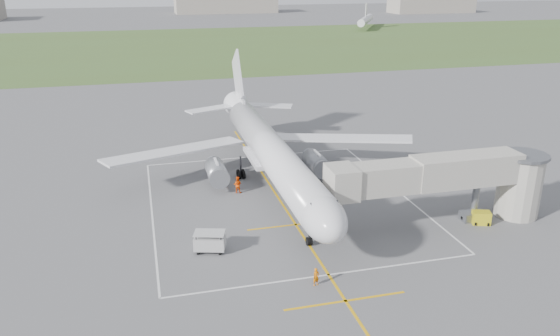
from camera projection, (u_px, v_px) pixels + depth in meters
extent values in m
plane|color=#535355|center=(272.00, 189.00, 64.29)|extent=(700.00, 700.00, 0.00)
cube|color=#415927|center=(180.00, 47.00, 182.54)|extent=(700.00, 120.00, 0.02)
cube|color=#DB9E0C|center=(283.00, 205.00, 59.73)|extent=(0.25, 60.00, 0.01)
cube|color=#DB9E0C|center=(346.00, 301.00, 42.45)|extent=(10.00, 0.25, 0.01)
cube|color=#DB9E0C|center=(296.00, 225.00, 55.19)|extent=(10.00, 0.25, 0.01)
cube|color=silver|center=(252.00, 157.00, 75.20)|extent=(28.00, 0.20, 0.01)
cube|color=silver|center=(329.00, 275.00, 46.09)|extent=(28.00, 0.20, 0.01)
cube|color=silver|center=(152.00, 215.00, 57.34)|extent=(0.20, 32.00, 0.01)
cube|color=silver|center=(396.00, 190.00, 63.95)|extent=(0.20, 32.00, 0.01)
cylinder|color=silver|center=(272.00, 152.00, 62.75)|extent=(3.80, 36.00, 3.80)
ellipsoid|color=silver|center=(322.00, 217.00, 46.37)|extent=(3.80, 7.22, 3.80)
cube|color=black|center=(326.00, 210.00, 45.20)|extent=(2.40, 1.60, 0.99)
cone|color=silver|center=(239.00, 108.00, 81.26)|extent=(3.80, 6.00, 3.80)
cube|color=silver|center=(339.00, 138.00, 70.98)|extent=(17.93, 11.24, 1.23)
cube|color=silver|center=(176.00, 151.00, 66.02)|extent=(17.93, 11.24, 1.23)
cube|color=silver|center=(266.00, 157.00, 66.01)|extent=(4.20, 8.00, 0.50)
cube|color=silver|center=(238.00, 78.00, 80.43)|extent=(0.30, 7.89, 8.65)
cube|color=silver|center=(241.00, 102.00, 79.45)|extent=(0.35, 5.00, 1.20)
cube|color=silver|center=(267.00, 105.00, 81.91)|extent=(7.85, 5.03, 0.20)
cube|color=silver|center=(211.00, 109.00, 79.93)|extent=(7.85, 5.03, 0.20)
cylinder|color=gray|center=(316.00, 162.00, 67.37)|extent=(2.30, 4.20, 2.30)
cube|color=silver|center=(317.00, 157.00, 66.83)|extent=(0.25, 2.40, 1.20)
cylinder|color=gray|center=(216.00, 171.00, 64.45)|extent=(2.30, 4.20, 2.30)
cube|color=silver|center=(216.00, 165.00, 63.90)|extent=(0.25, 2.40, 1.20)
cylinder|color=black|center=(309.00, 233.00, 50.65)|extent=(0.18, 0.18, 2.60)
cylinder|color=black|center=(308.00, 241.00, 50.93)|extent=(0.28, 0.80, 0.80)
cylinder|color=black|center=(310.00, 241.00, 50.99)|extent=(0.28, 0.80, 0.80)
cylinder|color=black|center=(286.00, 163.00, 68.59)|extent=(0.22, 0.22, 2.80)
cylinder|color=black|center=(285.00, 171.00, 68.52)|extent=(0.32, 0.96, 0.96)
cylinder|color=black|center=(289.00, 171.00, 68.65)|extent=(0.32, 0.96, 0.96)
cylinder|color=black|center=(283.00, 169.00, 69.15)|extent=(0.32, 0.96, 0.96)
cylinder|color=black|center=(287.00, 169.00, 69.28)|extent=(0.32, 0.96, 0.96)
cylinder|color=black|center=(241.00, 167.00, 67.22)|extent=(0.22, 0.22, 2.80)
cylinder|color=black|center=(239.00, 175.00, 67.15)|extent=(0.32, 0.96, 0.96)
cylinder|color=black|center=(244.00, 175.00, 67.28)|extent=(0.32, 0.96, 0.96)
cylinder|color=black|center=(238.00, 173.00, 67.78)|extent=(0.32, 0.96, 0.96)
cylinder|color=black|center=(243.00, 173.00, 67.91)|extent=(0.32, 0.96, 0.96)
cube|color=#A49E94|center=(385.00, 178.00, 51.92)|extent=(11.09, 2.90, 2.80)
cube|color=#A49E94|center=(466.00, 169.00, 53.94)|extent=(11.09, 3.10, 3.00)
cube|color=#A49E94|center=(342.00, 182.00, 50.89)|extent=(2.60, 3.40, 3.00)
cylinder|color=slate|center=(475.00, 201.00, 55.54)|extent=(0.70, 0.70, 4.20)
cube|color=slate|center=(473.00, 216.00, 56.10)|extent=(2.60, 1.40, 0.90)
cylinder|color=#A49E94|center=(519.00, 186.00, 56.34)|extent=(4.40, 4.40, 6.40)
cylinder|color=slate|center=(524.00, 155.00, 55.18)|extent=(5.00, 5.00, 0.30)
cylinder|color=black|center=(464.00, 218.00, 55.90)|extent=(0.70, 0.30, 0.70)
cylinder|color=black|center=(482.00, 216.00, 56.37)|extent=(0.70, 0.30, 0.70)
cube|color=gold|center=(481.00, 218.00, 55.18)|extent=(2.05, 1.68, 1.32)
cylinder|color=black|center=(475.00, 224.00, 54.94)|extent=(0.30, 0.42, 0.39)
cylinder|color=black|center=(488.00, 224.00, 54.83)|extent=(0.30, 0.42, 0.39)
cube|color=#B2B2B2|center=(210.00, 242.00, 49.63)|extent=(3.12, 2.37, 1.22)
cube|color=#B2B2B2|center=(209.00, 233.00, 49.31)|extent=(3.12, 2.37, 0.09)
cylinder|color=black|center=(196.00, 243.00, 48.96)|extent=(0.09, 0.09, 1.44)
cylinder|color=black|center=(221.00, 244.00, 48.90)|extent=(0.09, 0.09, 1.44)
cylinder|color=black|center=(199.00, 236.00, 50.21)|extent=(0.09, 0.09, 1.44)
cylinder|color=black|center=(223.00, 237.00, 50.14)|extent=(0.09, 0.09, 1.44)
cylinder|color=black|center=(198.00, 252.00, 49.33)|extent=(0.32, 0.48, 0.44)
cylinder|color=black|center=(220.00, 253.00, 49.27)|extent=(0.32, 0.48, 0.44)
cylinder|color=black|center=(200.00, 246.00, 50.47)|extent=(0.32, 0.48, 0.44)
cylinder|color=black|center=(222.00, 246.00, 50.42)|extent=(0.32, 0.48, 0.44)
imported|color=orange|center=(316.00, 277.00, 44.33)|extent=(0.65, 0.52, 1.55)
imported|color=#E54707|center=(237.00, 185.00, 62.80)|extent=(1.16, 1.04, 1.96)
cube|color=gray|center=(226.00, 2.00, 326.38)|extent=(60.00, 20.00, 12.00)
cube|color=gray|center=(431.00, 6.00, 328.11)|extent=(50.00, 18.00, 8.00)
cylinder|color=silver|center=(366.00, 20.00, 240.19)|extent=(18.66, 29.37, 3.20)
cube|color=silver|center=(366.00, 9.00, 238.65)|extent=(2.25, 3.62, 5.50)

